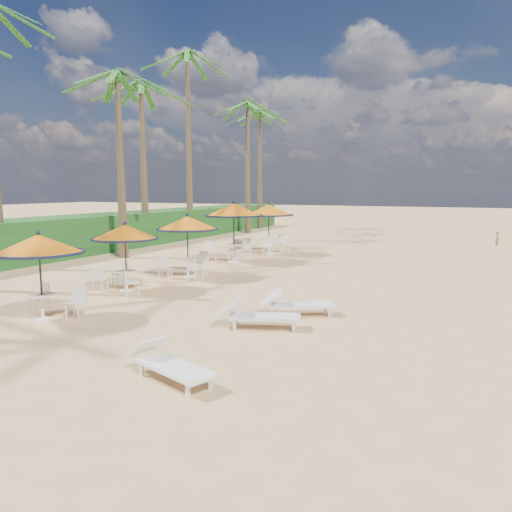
# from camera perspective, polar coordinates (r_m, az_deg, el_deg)

# --- Properties ---
(ground) EXTENTS (160.00, 160.00, 0.00)m
(ground) POSITION_cam_1_polar(r_m,az_deg,el_deg) (9.85, -4.71, -10.84)
(ground) COLOR tan
(ground) RESTS_ON ground
(scrub_hedge) EXTENTS (3.00, 40.00, 1.80)m
(scrub_hedge) POSITION_cam_1_polar(r_m,az_deg,el_deg) (26.45, -18.33, 2.51)
(scrub_hedge) COLOR #194716
(scrub_hedge) RESTS_ON ground
(station_0) EXTENTS (2.06, 2.06, 2.15)m
(station_0) POSITION_cam_1_polar(r_m,az_deg,el_deg) (12.83, -23.37, 0.43)
(station_0) COLOR black
(station_0) RESTS_ON ground
(station_1) EXTENTS (2.04, 2.04, 2.13)m
(station_1) POSITION_cam_1_polar(r_m,az_deg,el_deg) (15.71, -14.90, 1.72)
(station_1) COLOR black
(station_1) RESTS_ON ground
(station_2) EXTENTS (2.17, 2.22, 2.26)m
(station_2) POSITION_cam_1_polar(r_m,az_deg,el_deg) (17.69, -7.86, 2.87)
(station_2) COLOR black
(station_2) RESTS_ON ground
(station_3) EXTENTS (2.51, 2.51, 2.62)m
(station_3) POSITION_cam_1_polar(r_m,az_deg,el_deg) (21.30, -2.62, 4.46)
(station_3) COLOR black
(station_3) RESTS_ON ground
(station_4) EXTENTS (2.37, 2.37, 2.48)m
(station_4) POSITION_cam_1_polar(r_m,az_deg,el_deg) (23.84, 1.58, 4.75)
(station_4) COLOR black
(station_4) RESTS_ON ground
(lounger_near) EXTENTS (1.87, 1.12, 0.64)m
(lounger_near) POSITION_cam_1_polar(r_m,az_deg,el_deg) (8.50, -10.02, -11.86)
(lounger_near) COLOR white
(lounger_near) RESTS_ON ground
(lounger_mid) EXTENTS (1.96, 1.18, 0.67)m
(lounger_mid) POSITION_cam_1_polar(r_m,az_deg,el_deg) (11.32, -0.01, -6.69)
(lounger_mid) COLOR white
(lounger_mid) RESTS_ON ground
(lounger_far) EXTENTS (1.86, 1.38, 0.65)m
(lounger_far) POSITION_cam_1_polar(r_m,az_deg,el_deg) (12.46, 4.45, -5.41)
(lounger_far) COLOR white
(lounger_far) RESTS_ON ground
(palm_3) EXTENTS (5.00, 5.00, 8.24)m
(palm_3) POSITION_cam_1_polar(r_m,az_deg,el_deg) (23.73, -15.51, 18.08)
(palm_3) COLOR brown
(palm_3) RESTS_ON ground
(palm_4) EXTENTS (5.00, 5.00, 8.67)m
(palm_4) POSITION_cam_1_polar(r_m,az_deg,el_deg) (28.16, -12.95, 17.30)
(palm_4) COLOR brown
(palm_4) RESTS_ON ground
(palm_5) EXTENTS (5.00, 5.00, 11.17)m
(palm_5) POSITION_cam_1_polar(r_m,az_deg,el_deg) (32.04, -7.84, 20.49)
(palm_5) COLOR brown
(palm_5) RESTS_ON ground
(palm_6) EXTENTS (5.00, 5.00, 9.10)m
(palm_6) POSITION_cam_1_polar(r_m,az_deg,el_deg) (35.67, -0.97, 16.09)
(palm_6) COLOR brown
(palm_6) RESTS_ON ground
(palm_7) EXTENTS (5.00, 5.00, 9.14)m
(palm_7) POSITION_cam_1_polar(r_m,az_deg,el_deg) (39.83, 0.47, 15.27)
(palm_7) COLOR brown
(palm_7) RESTS_ON ground
(person) EXTENTS (0.28, 0.36, 0.86)m
(person) POSITION_cam_1_polar(r_m,az_deg,el_deg) (30.06, 25.87, 1.81)
(person) COLOR #8C6647
(person) RESTS_ON ground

